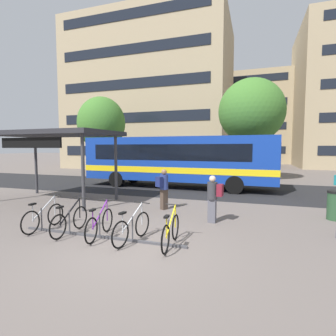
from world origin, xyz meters
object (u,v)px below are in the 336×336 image
parked_bicycle_silver_3 (132,228)px  commuter_maroon_pack_1 (213,196)px  parked_bicycle_silver_0 (44,217)px  street_tree_1 (101,123)px  parked_bicycle_yellow_4 (171,231)px  commuter_navy_pack_3 (163,186)px  trash_bin (335,205)px  city_bus (178,160)px  parked_bicycle_black_1 (70,221)px  parked_bicycle_purple_2 (100,224)px  street_tree_0 (251,111)px  transit_shelter (54,136)px

parked_bicycle_silver_3 → commuter_maroon_pack_1: bearing=-26.9°
parked_bicycle_silver_0 → street_tree_1: bearing=25.9°
parked_bicycle_yellow_4 → commuter_navy_pack_3: bearing=18.8°
commuter_navy_pack_3 → trash_bin: size_ratio=1.61×
city_bus → parked_bicycle_black_1: 9.73m
city_bus → parked_bicycle_black_1: size_ratio=7.02×
parked_bicycle_silver_0 → parked_bicycle_yellow_4: (4.16, -0.08, 0.00)m
parked_bicycle_purple_2 → street_tree_0: street_tree_0 is taller
city_bus → parked_bicycle_purple_2: (0.48, -9.61, -1.39)m
parked_bicycle_silver_0 → street_tree_1: street_tree_1 is taller
street_tree_1 → parked_bicycle_black_1: bearing=-60.8°
parked_bicycle_black_1 → transit_shelter: (-3.82, 3.75, 2.70)m
parked_bicycle_black_1 → transit_shelter: size_ratio=0.29×
parked_bicycle_purple_2 → commuter_navy_pack_3: size_ratio=1.04×
city_bus → commuter_navy_pack_3: city_bus is taller
parked_bicycle_black_1 → street_tree_1: bearing=27.2°
parked_bicycle_silver_0 → commuter_maroon_pack_1: (4.89, 2.39, 0.54)m
city_bus → parked_bicycle_silver_0: (-1.58, -9.54, -1.39)m
parked_bicycle_yellow_4 → city_bus: bearing=11.9°
city_bus → parked_bicycle_silver_0: bearing=-97.4°
parked_bicycle_yellow_4 → commuter_maroon_pack_1: commuter_maroon_pack_1 is taller
city_bus → commuter_maroon_pack_1: city_bus is taller
trash_bin → street_tree_0: bearing=105.3°
commuter_maroon_pack_1 → trash_bin: size_ratio=1.56×
trash_bin → parked_bicycle_silver_0: bearing=-155.5°
parked_bicycle_purple_2 → trash_bin: trash_bin is taller
parked_bicycle_black_1 → parked_bicycle_silver_3: 2.05m
commuter_navy_pack_3 → parked_bicycle_yellow_4: bearing=-127.8°
parked_bicycle_silver_0 → parked_bicycle_purple_2: size_ratio=1.00×
commuter_navy_pack_3 → trash_bin: bearing=-55.7°
city_bus → commuter_maroon_pack_1: (3.31, -7.15, -0.85)m
parked_bicycle_silver_3 → commuter_navy_pack_3: 3.80m
transit_shelter → street_tree_1: size_ratio=0.84×
transit_shelter → street_tree_1: (-4.29, 10.79, 1.67)m
commuter_maroon_pack_1 → transit_shelter: bearing=-3.6°
parked_bicycle_yellow_4 → parked_bicycle_purple_2: bearing=86.7°
parked_bicycle_yellow_4 → transit_shelter: size_ratio=0.29×
parked_bicycle_silver_3 → transit_shelter: transit_shelter is taller
parked_bicycle_black_1 → trash_bin: (7.88, 4.14, 0.13)m
parked_bicycle_silver_3 → trash_bin: 7.17m
parked_bicycle_silver_3 → parked_bicycle_yellow_4: same height
trash_bin → street_tree_0: (-3.01, 10.98, 4.83)m
parked_bicycle_yellow_4 → commuter_navy_pack_3: size_ratio=1.04×
commuter_maroon_pack_1 → trash_bin: 4.38m
city_bus → parked_bicycle_yellow_4: 10.05m
parked_bicycle_silver_3 → street_tree_1: size_ratio=0.24×
trash_bin → transit_shelter: bearing=-178.1°
city_bus → street_tree_0: size_ratio=1.54×
parked_bicycle_silver_3 → parked_bicycle_purple_2: bearing=96.6°
transit_shelter → street_tree_0: (8.69, 11.37, 2.27)m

